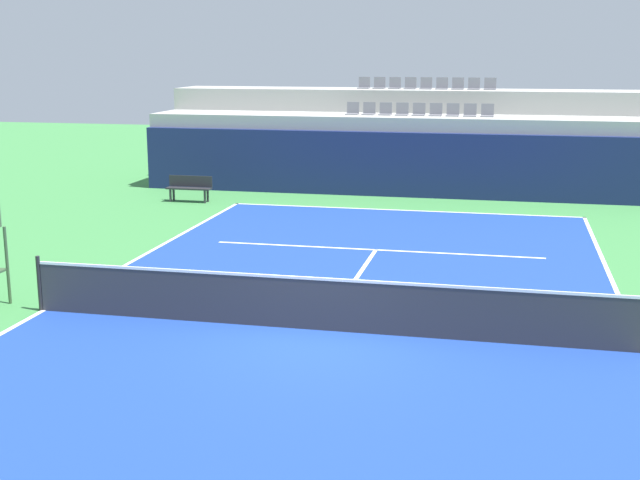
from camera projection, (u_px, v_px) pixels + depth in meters
ground_plane at (321, 331)px, 15.08m from camera, size 80.00×80.00×0.00m
court_surface at (321, 330)px, 15.08m from camera, size 11.00×24.00×0.01m
baseline_far at (403, 210)px, 26.46m from camera, size 11.00×0.10×0.00m
sideline_left at (44, 310)px, 16.23m from camera, size 0.10×24.00×0.00m
service_line_far at (376, 250)px, 21.17m from camera, size 8.26×0.10×0.00m
centre_service_line at (353, 283)px, 18.12m from camera, size 0.10×6.40×0.00m
back_wall at (413, 165)px, 28.71m from camera, size 19.20×0.30×2.20m
stands_tier_lower at (417, 154)px, 29.95m from camera, size 19.20×2.40×2.67m
stands_tier_upper at (424, 136)px, 32.14m from camera, size 19.20×2.40×3.48m
seating_row_lower at (419, 112)px, 29.72m from camera, size 5.18×0.44×0.44m
seating_row_upper at (426, 86)px, 31.83m from camera, size 5.18×0.44×0.44m
tennis_net at (321, 303)px, 14.97m from camera, size 11.08×0.08×1.07m
player_bench at (190, 186)px, 27.97m from camera, size 1.50×0.40×0.85m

